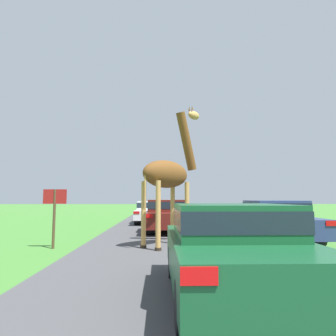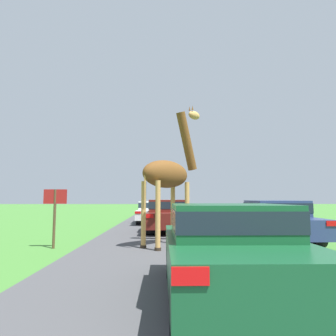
# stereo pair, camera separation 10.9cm
# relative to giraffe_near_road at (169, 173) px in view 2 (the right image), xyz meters

# --- Properties ---
(road) EXTENTS (7.35, 120.00, 0.00)m
(road) POSITION_rel_giraffe_near_road_xyz_m (0.89, 19.71, -2.31)
(road) COLOR #424244
(road) RESTS_ON ground
(giraffe_near_road) EXTENTS (2.24, 2.22, 4.79)m
(giraffe_near_road) POSITION_rel_giraffe_near_road_xyz_m (0.00, 0.00, 0.00)
(giraffe_near_road) COLOR tan
(giraffe_near_road) RESTS_ON ground
(car_lead_maroon) EXTENTS (1.88, 3.94, 1.41)m
(car_lead_maroon) POSITION_rel_giraffe_near_road_xyz_m (0.80, -4.93, -1.57)
(car_lead_maroon) COLOR #144C28
(car_lead_maroon) RESTS_ON ground
(car_queue_right) EXTENTS (1.84, 3.95, 1.43)m
(car_queue_right) POSITION_rel_giraffe_near_road_xyz_m (0.02, 4.13, -1.55)
(car_queue_right) COLOR #561914
(car_queue_right) RESTS_ON ground
(car_queue_left) EXTENTS (1.72, 4.18, 1.39)m
(car_queue_left) POSITION_rel_giraffe_near_road_xyz_m (0.13, 15.42, -1.56)
(car_queue_left) COLOR silver
(car_queue_left) RESTS_ON ground
(car_far_ahead) EXTENTS (1.84, 4.53, 1.32)m
(car_far_ahead) POSITION_rel_giraffe_near_road_xyz_m (-0.80, 9.04, -1.59)
(car_far_ahead) COLOR silver
(car_far_ahead) RESTS_ON ground
(car_verge_right) EXTENTS (1.90, 4.32, 1.42)m
(car_verge_right) POSITION_rel_giraffe_near_road_xyz_m (3.76, 0.94, -1.55)
(car_verge_right) COLOR navy
(car_verge_right) RESTS_ON ground
(sign_post) EXTENTS (0.70, 0.08, 1.77)m
(sign_post) POSITION_rel_giraffe_near_road_xyz_m (-3.50, -0.36, -1.07)
(sign_post) COLOR #4C3823
(sign_post) RESTS_ON ground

